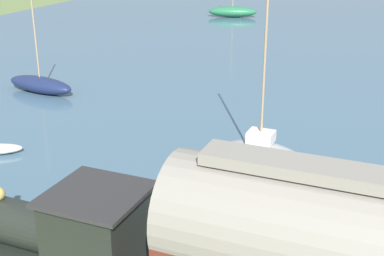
{
  "coord_description": "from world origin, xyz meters",
  "views": [
    {
      "loc": [
        -9.13,
        -2.5,
        9.5
      ],
      "look_at": [
        7.54,
        4.54,
        2.55
      ],
      "focal_mm": 50.0,
      "sensor_mm": 36.0,
      "label": 1
    }
  ],
  "objects_px": {
    "sailboat_green": "(233,11)",
    "sailboat_gray": "(260,153)",
    "rowboat_near_shore": "(380,216)",
    "sailboat_navy": "(40,84)",
    "steam_locomotive": "(54,230)"
  },
  "relations": [
    {
      "from": "sailboat_green",
      "to": "rowboat_near_shore",
      "type": "bearing_deg",
      "value": -171.19
    },
    {
      "from": "sailboat_green",
      "to": "sailboat_gray",
      "type": "height_order",
      "value": "sailboat_gray"
    },
    {
      "from": "sailboat_gray",
      "to": "rowboat_near_shore",
      "type": "relative_size",
      "value": 4.06
    },
    {
      "from": "sailboat_gray",
      "to": "sailboat_navy",
      "type": "bearing_deg",
      "value": 71.81
    },
    {
      "from": "sailboat_green",
      "to": "sailboat_gray",
      "type": "xyz_separation_m",
      "value": [
        -35.81,
        -13.41,
        0.11
      ]
    },
    {
      "from": "sailboat_green",
      "to": "steam_locomotive",
      "type": "bearing_deg",
      "value": 176.55
    },
    {
      "from": "sailboat_gray",
      "to": "rowboat_near_shore",
      "type": "height_order",
      "value": "sailboat_gray"
    },
    {
      "from": "sailboat_green",
      "to": "sailboat_navy",
      "type": "xyz_separation_m",
      "value": [
        -30.62,
        1.66,
        -0.09
      ]
    },
    {
      "from": "sailboat_gray",
      "to": "sailboat_navy",
      "type": "distance_m",
      "value": 15.94
    },
    {
      "from": "sailboat_green",
      "to": "sailboat_gray",
      "type": "bearing_deg",
      "value": -176.33
    },
    {
      "from": "sailboat_navy",
      "to": "rowboat_near_shore",
      "type": "height_order",
      "value": "sailboat_navy"
    },
    {
      "from": "steam_locomotive",
      "to": "sailboat_gray",
      "type": "height_order",
      "value": "sailboat_gray"
    },
    {
      "from": "sailboat_gray",
      "to": "sailboat_navy",
      "type": "xyz_separation_m",
      "value": [
        5.19,
        15.07,
        -0.2
      ]
    },
    {
      "from": "steam_locomotive",
      "to": "sailboat_gray",
      "type": "distance_m",
      "value": 10.71
    },
    {
      "from": "steam_locomotive",
      "to": "sailboat_green",
      "type": "height_order",
      "value": "sailboat_green"
    }
  ]
}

